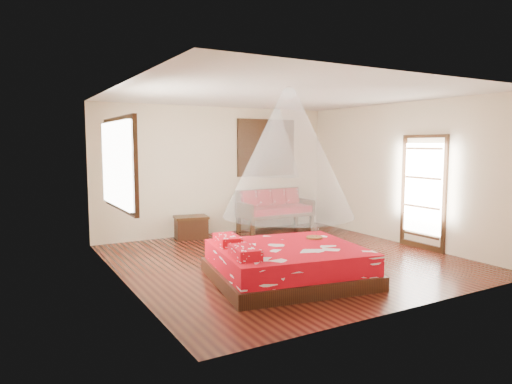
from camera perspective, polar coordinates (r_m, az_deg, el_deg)
room at (r=7.77m, az=3.70°, el=1.69°), size 5.54×5.54×2.84m
bed at (r=6.74m, az=3.84°, el=-8.89°), size 2.43×2.26×0.64m
daybed at (r=10.53m, az=2.24°, el=-1.99°), size 1.71×0.76×0.94m
storage_chest at (r=9.74m, az=-8.12°, el=-4.36°), size 0.77×0.62×0.48m
shutter_panel at (r=10.71m, az=1.31°, el=5.56°), size 1.52×0.06×1.32m
window_left at (r=6.85m, az=-16.57°, el=3.39°), size 0.10×1.74×1.34m
glazed_door at (r=9.17m, az=20.16°, el=-0.08°), size 0.08×1.02×2.16m
wine_tray at (r=7.28m, az=7.31°, el=-5.35°), size 0.26×0.26×0.21m
mosquito_net_main at (r=6.52m, az=4.09°, el=4.83°), size 1.89×1.89×1.80m
mosquito_net_daybed at (r=10.32m, az=2.66°, el=6.09°), size 1.03×1.03×1.50m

